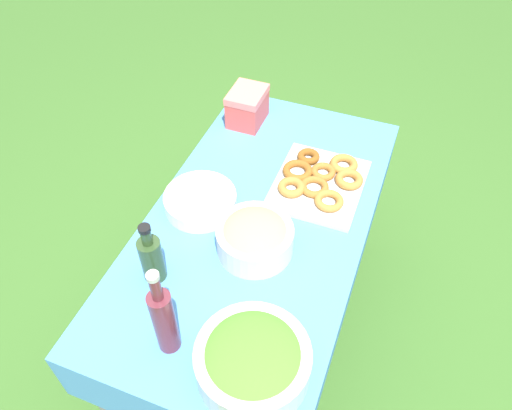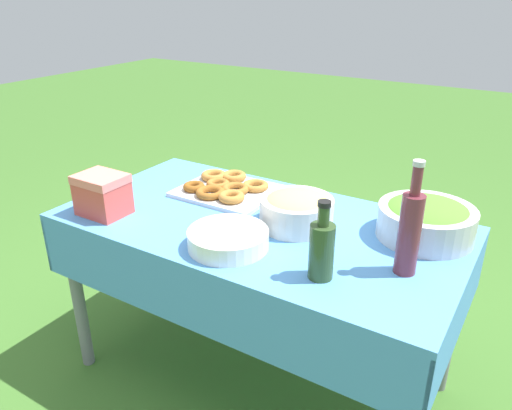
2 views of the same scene
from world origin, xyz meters
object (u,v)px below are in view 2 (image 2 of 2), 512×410
object	(u,v)px
pasta_bowl	(296,209)
donut_platter	(226,188)
cooler_box	(103,194)
plate_stack	(228,239)
wine_bottle	(410,230)
olive_oil_bottle	(322,249)
salad_bowl	(426,219)

from	to	relation	value
pasta_bowl	donut_platter	size ratio (longest dim) A/B	0.68
cooler_box	plate_stack	bearing A→B (deg)	3.06
plate_stack	wine_bottle	world-z (taller)	wine_bottle
pasta_bowl	cooler_box	size ratio (longest dim) A/B	1.48
wine_bottle	donut_platter	bearing A→B (deg)	164.34
pasta_bowl	plate_stack	size ratio (longest dim) A/B	0.98
donut_platter	wine_bottle	world-z (taller)	wine_bottle
plate_stack	olive_oil_bottle	bearing A→B (deg)	-1.19
donut_platter	olive_oil_bottle	bearing A→B (deg)	-32.49
wine_bottle	cooler_box	size ratio (longest dim) A/B	1.99
olive_oil_bottle	wine_bottle	bearing A→B (deg)	38.09
donut_platter	olive_oil_bottle	size ratio (longest dim) A/B	1.58
salad_bowl	wine_bottle	world-z (taller)	wine_bottle
plate_stack	wine_bottle	size ratio (longest dim) A/B	0.76
pasta_bowl	donut_platter	bearing A→B (deg)	162.83
pasta_bowl	olive_oil_bottle	world-z (taller)	olive_oil_bottle
pasta_bowl	plate_stack	bearing A→B (deg)	-113.93
wine_bottle	salad_bowl	bearing A→B (deg)	92.03
pasta_bowl	plate_stack	distance (m)	0.29
plate_stack	olive_oil_bottle	xyz separation A→B (m)	(0.33, -0.01, 0.07)
olive_oil_bottle	cooler_box	distance (m)	0.88
donut_platter	pasta_bowl	bearing A→B (deg)	-17.17
salad_bowl	cooler_box	distance (m)	1.16
donut_platter	cooler_box	distance (m)	0.49
salad_bowl	plate_stack	world-z (taller)	salad_bowl
olive_oil_bottle	plate_stack	bearing A→B (deg)	178.81
plate_stack	olive_oil_bottle	size ratio (longest dim) A/B	1.09
pasta_bowl	wine_bottle	size ratio (longest dim) A/B	0.74
salad_bowl	pasta_bowl	distance (m)	0.44
olive_oil_bottle	wine_bottle	distance (m)	0.26
wine_bottle	olive_oil_bottle	bearing A→B (deg)	-141.91
salad_bowl	wine_bottle	distance (m)	0.27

